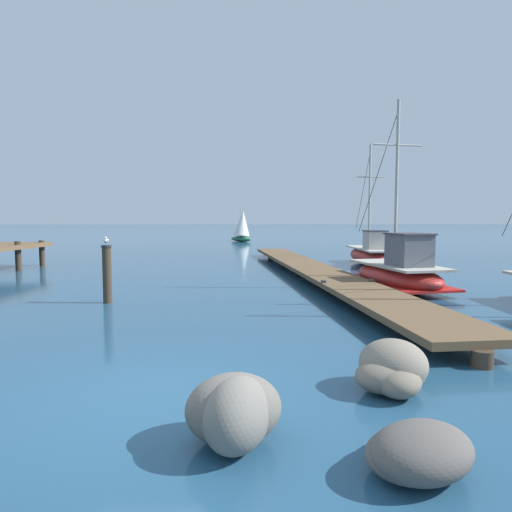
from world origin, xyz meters
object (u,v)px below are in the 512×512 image
at_px(mooring_piling, 107,273).
at_px(perched_seagull, 106,240).
at_px(shore_rock_near_left, 235,411).
at_px(fishing_boat_2, 399,272).
at_px(shore_rock_mid_cluster, 420,451).
at_px(fishing_boat_0, 370,254).
at_px(distant_sailboat, 242,227).
at_px(shore_rock_far_edge, 393,370).

relative_size(mooring_piling, perched_seagull, 4.49).
height_order(mooring_piling, shore_rock_near_left, mooring_piling).
relative_size(fishing_boat_2, shore_rock_mid_cluster, 4.69).
distance_m(shore_rock_near_left, shore_rock_mid_cluster, 1.92).
relative_size(shore_rock_near_left, shore_rock_mid_cluster, 1.02).
bearing_deg(perched_seagull, fishing_boat_2, 10.76).
xyz_separation_m(fishing_boat_0, shore_rock_near_left, (-7.74, -18.85, -0.23)).
height_order(fishing_boat_2, distant_sailboat, fishing_boat_2).
distance_m(fishing_boat_2, mooring_piling, 9.77).
relative_size(fishing_boat_2, shore_rock_near_left, 4.59).
height_order(shore_rock_near_left, shore_rock_mid_cluster, shore_rock_near_left).
bearing_deg(shore_rock_far_edge, mooring_piling, 128.81).
bearing_deg(fishing_boat_0, shore_rock_mid_cluster, -106.95).
bearing_deg(shore_rock_mid_cluster, distant_sailboat, 89.90).
height_order(shore_rock_far_edge, distant_sailboat, distant_sailboat).
bearing_deg(distant_sailboat, shore_rock_near_left, -92.41).
xyz_separation_m(perched_seagull, shore_rock_near_left, (3.57, -8.71, -1.47)).
bearing_deg(fishing_boat_0, perched_seagull, -138.13).
bearing_deg(perched_seagull, fishing_boat_0, 41.87).
bearing_deg(shore_rock_near_left, perched_seagull, 112.27).
distance_m(shore_rock_near_left, distant_sailboat, 44.42).
height_order(fishing_boat_0, distant_sailboat, fishing_boat_0).
distance_m(perched_seagull, shore_rock_mid_cluster, 10.93).
bearing_deg(perched_seagull, distant_sailboat, 81.33).
bearing_deg(shore_rock_mid_cluster, fishing_boat_2, 69.30).
xyz_separation_m(shore_rock_near_left, shore_rock_mid_cluster, (1.79, -0.68, -0.17)).
relative_size(fishing_boat_0, fishing_boat_2, 0.98).
height_order(shore_rock_mid_cluster, shore_rock_far_edge, shore_rock_far_edge).
bearing_deg(mooring_piling, distant_sailboat, 81.33).
distance_m(shore_rock_near_left, shore_rock_far_edge, 2.70).
bearing_deg(shore_rock_mid_cluster, shore_rock_near_left, 159.32).
height_order(fishing_boat_2, shore_rock_mid_cluster, fishing_boat_2).
bearing_deg(shore_rock_mid_cluster, perched_seagull, 119.71).
xyz_separation_m(perched_seagull, shore_rock_far_edge, (5.88, -7.32, -1.55)).
bearing_deg(perched_seagull, shore_rock_far_edge, -51.21).
bearing_deg(shore_rock_near_left, fishing_boat_2, 60.23).
bearing_deg(mooring_piling, shore_rock_mid_cluster, -60.28).
distance_m(fishing_boat_2, distant_sailboat, 34.09).
relative_size(fishing_boat_2, shore_rock_far_edge, 4.51).
xyz_separation_m(mooring_piling, shore_rock_mid_cluster, (5.36, -9.38, -0.67)).
bearing_deg(mooring_piling, shore_rock_near_left, -67.72).
relative_size(fishing_boat_0, mooring_piling, 3.79).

